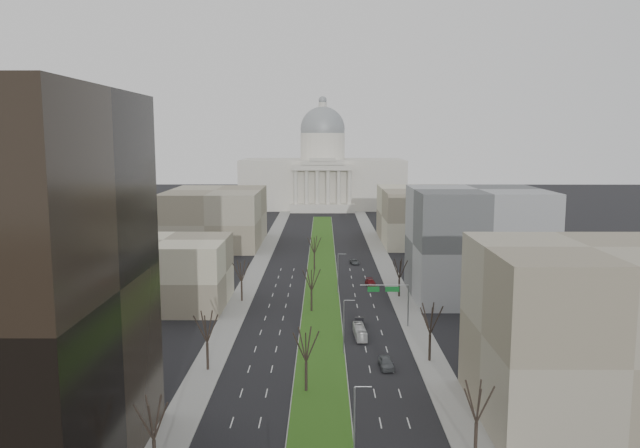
{
  "coord_description": "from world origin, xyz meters",
  "views": [
    {
      "loc": [
        0.37,
        -42.74,
        35.28
      ],
      "look_at": [
        -0.42,
        105.94,
        14.37
      ],
      "focal_mm": 35.0,
      "sensor_mm": 36.0,
      "label": 1
    }
  ],
  "objects_px": {
    "car_red": "(371,283)",
    "car_grey_far": "(355,262)",
    "box_van": "(360,332)",
    "car_grey_near": "(386,363)",
    "car_black": "(359,322)"
  },
  "relations": [
    {
      "from": "car_grey_near",
      "to": "car_grey_far",
      "type": "height_order",
      "value": "car_grey_near"
    },
    {
      "from": "car_grey_near",
      "to": "box_van",
      "type": "relative_size",
      "value": 0.65
    },
    {
      "from": "car_grey_far",
      "to": "box_van",
      "type": "distance_m",
      "value": 64.35
    },
    {
      "from": "car_red",
      "to": "car_black",
      "type": "bearing_deg",
      "value": -104.37
    },
    {
      "from": "car_black",
      "to": "box_van",
      "type": "distance_m",
      "value": 6.57
    },
    {
      "from": "car_black",
      "to": "car_grey_far",
      "type": "xyz_separation_m",
      "value": [
        1.99,
        57.75,
        -0.16
      ]
    },
    {
      "from": "car_grey_near",
      "to": "box_van",
      "type": "distance_m",
      "value": 14.95
    },
    {
      "from": "car_grey_near",
      "to": "car_black",
      "type": "bearing_deg",
      "value": 94.8
    },
    {
      "from": "box_van",
      "to": "car_grey_far",
      "type": "bearing_deg",
      "value": 84.69
    },
    {
      "from": "car_grey_near",
      "to": "car_red",
      "type": "relative_size",
      "value": 0.94
    },
    {
      "from": "car_red",
      "to": "car_grey_far",
      "type": "bearing_deg",
      "value": 89.42
    },
    {
      "from": "car_black",
      "to": "box_van",
      "type": "relative_size",
      "value": 0.62
    },
    {
      "from": "box_van",
      "to": "car_grey_near",
      "type": "bearing_deg",
      "value": -80.92
    },
    {
      "from": "car_black",
      "to": "car_red",
      "type": "height_order",
      "value": "car_black"
    },
    {
      "from": "car_red",
      "to": "box_van",
      "type": "distance_m",
      "value": 38.78
    }
  ]
}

